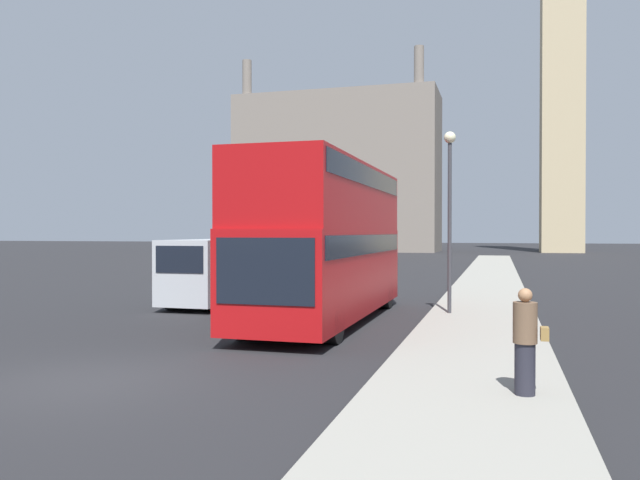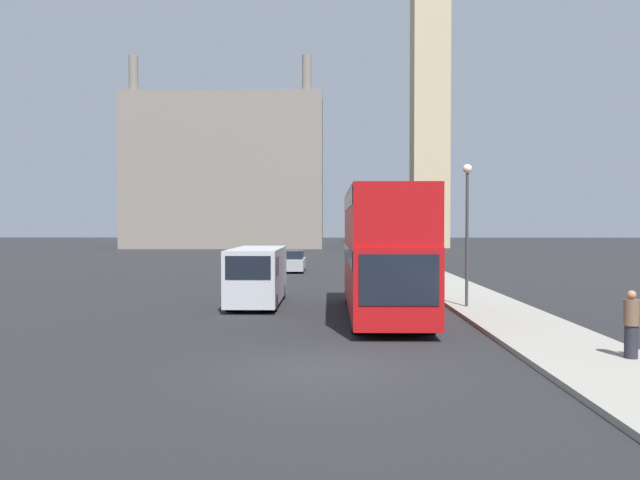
{
  "view_description": "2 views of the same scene",
  "coord_description": "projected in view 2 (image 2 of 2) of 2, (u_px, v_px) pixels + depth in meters",
  "views": [
    {
      "loc": [
        7.1,
        -9.42,
        2.64
      ],
      "look_at": [
        1.81,
        8.97,
        2.4
      ],
      "focal_mm": 35.0,
      "sensor_mm": 36.0,
      "label": 1
    },
    {
      "loc": [
        0.24,
        -14.43,
        3.36
      ],
      "look_at": [
        -0.23,
        15.6,
        2.63
      ],
      "focal_mm": 35.0,
      "sensor_mm": 36.0,
      "label": 2
    }
  ],
  "objects": [
    {
      "name": "clock_tower",
      "position": [
        430.0,
        34.0,
        91.42
      ],
      "size": [
        5.64,
        5.81,
        61.02
      ],
      "color": "tan",
      "rests_on": "ground_plane"
    },
    {
      "name": "street_lamp",
      "position": [
        467.0,
        213.0,
        24.45
      ],
      "size": [
        0.36,
        0.36,
        5.59
      ],
      "color": "#38383D",
      "rests_on": "sidewalk_strip"
    },
    {
      "name": "parked_sedan",
      "position": [
        292.0,
        262.0,
        44.77
      ],
      "size": [
        1.84,
        4.59,
        1.5
      ],
      "color": "#99999E",
      "rests_on": "ground_plane"
    },
    {
      "name": "ground_plane",
      "position": [
        319.0,
        369.0,
        14.51
      ],
      "size": [
        300.0,
        300.0,
        0.0
      ],
      "primitive_type": "plane",
      "color": "black"
    },
    {
      "name": "pedestrian",
      "position": [
        632.0,
        324.0,
        14.96
      ],
      "size": [
        0.52,
        0.36,
        1.64
      ],
      "color": "#23232D",
      "rests_on": "sidewalk_strip"
    },
    {
      "name": "sidewalk_strip",
      "position": [
        604.0,
        367.0,
        14.41
      ],
      "size": [
        3.2,
        120.0,
        0.15
      ],
      "color": "gray",
      "rests_on": "ground_plane"
    },
    {
      "name": "red_double_decker_bus",
      "position": [
        383.0,
        247.0,
        22.75
      ],
      "size": [
        2.64,
        10.21,
        4.61
      ],
      "color": "#A80F11",
      "rests_on": "ground_plane"
    },
    {
      "name": "building_block_distant",
      "position": [
        226.0,
        173.0,
        90.85
      ],
      "size": [
        28.23,
        10.75,
        26.75
      ],
      "color": "slate",
      "rests_on": "ground_plane"
    },
    {
      "name": "white_van",
      "position": [
        257.0,
        274.0,
        26.1
      ],
      "size": [
        2.03,
        6.21,
        2.38
      ],
      "color": "#B2B7BC",
      "rests_on": "ground_plane"
    }
  ]
}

